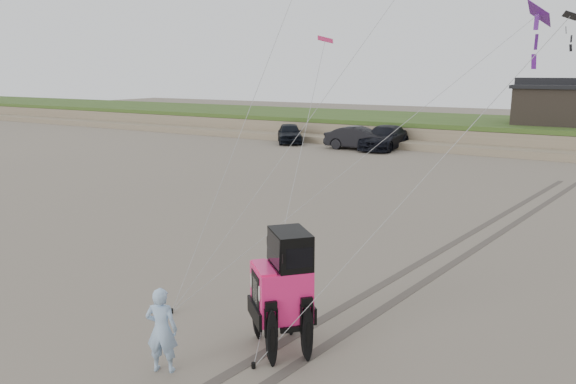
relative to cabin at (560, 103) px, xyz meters
name	(u,v)px	position (x,y,z in m)	size (l,w,h in m)	color
ground	(250,345)	(-2.00, -37.00, -3.24)	(160.00, 160.00, 0.00)	#6B6054
dune_ridge	(529,134)	(-2.00, 0.50, -2.42)	(160.00, 14.25, 1.73)	#7A6B54
cabin	(560,103)	(0.00, 0.00, 0.00)	(6.40, 5.40, 3.35)	black
truck_a	(290,133)	(-18.39, -7.84, -2.47)	(1.82, 4.53, 1.54)	black
truck_b	(360,138)	(-12.09, -8.57, -2.42)	(1.74, 4.98, 1.64)	black
truck_c	(384,138)	(-10.66, -7.40, -2.40)	(2.35, 5.77, 1.67)	black
jeep	(281,303)	(-1.36, -36.78, -2.24)	(2.31, 5.34, 1.99)	#FF2072
man	(162,330)	(-2.82, -38.67, -2.40)	(0.61, 0.40, 1.67)	#91C0E1
stake_main	(171,311)	(-4.46, -36.67, -3.18)	(0.08, 0.08, 0.12)	black
stake_aux	(253,365)	(-1.40, -37.73, -3.18)	(0.08, 0.08, 0.12)	black
tire_tracks	(450,255)	(0.00, -29.00, -3.23)	(5.22, 29.74, 0.01)	#4C443D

